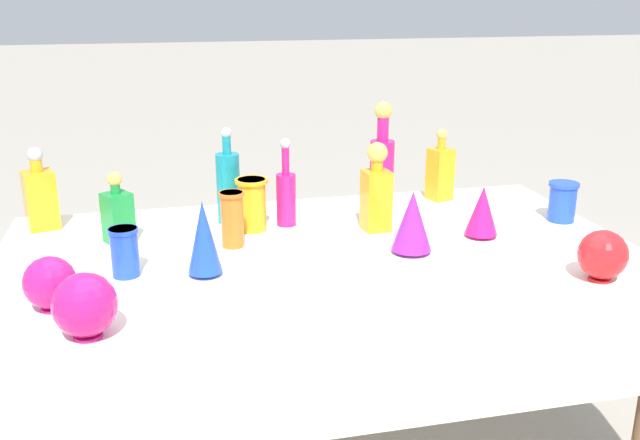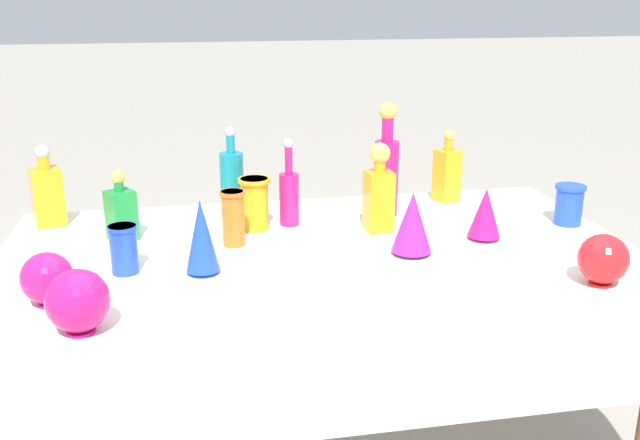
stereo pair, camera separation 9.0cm
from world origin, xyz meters
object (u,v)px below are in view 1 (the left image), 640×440
Objects in this scene: tall_bottle_1 at (228,185)px; fluted_vase_2 at (482,211)px; tall_bottle_2 at (382,168)px; square_decanter_1 at (118,214)px; fluted_vase_0 at (412,221)px; round_bowl_1 at (603,255)px; slender_vase_0 at (125,250)px; square_decanter_0 at (376,191)px; slender_vase_1 at (232,217)px; square_decanter_2 at (440,171)px; round_bowl_0 at (85,305)px; square_decanter_3 at (40,196)px; slender_vase_3 at (252,203)px; slender_vase_2 at (562,200)px; tall_bottle_0 at (286,194)px; cardboard_box_behind_right at (217,289)px; cardboard_box_behind_left at (175,282)px; round_bowl_2 at (50,283)px; fluted_vase_1 at (204,237)px.

tall_bottle_1 is 1.93× the size of fluted_vase_2.
tall_bottle_2 reaches higher than fluted_vase_2.
square_decanter_1 is at bearing -160.81° from tall_bottle_1.
fluted_vase_0 is 1.36× the size of round_bowl_1.
slender_vase_0 is 1.38m from round_bowl_1.
square_decanter_0 is (0.49, -0.20, 0.00)m from tall_bottle_1.
slender_vase_1 is 0.83m from fluted_vase_2.
round_bowl_0 is at bearing -144.47° from square_decanter_2.
square_decanter_3 is (-1.49, -0.02, 0.00)m from square_decanter_2.
fluted_vase_2 is (0.74, -0.25, -0.01)m from slender_vase_3.
slender_vase_3 is (0.07, -0.11, -0.04)m from tall_bottle_1.
square_decanter_0 is 1.10m from round_bowl_0.
tall_bottle_2 is at bearing 24.05° from slender_vase_0.
square_decanter_0 is 2.18× the size of slender_vase_2.
slender_vase_0 is at bearing -146.80° from tall_bottle_0.
tall_bottle_0 is 0.54× the size of cardboard_box_behind_right.
square_decanter_0 is 1.49m from cardboard_box_behind_left.
slender_vase_3 is (0.42, 0.32, 0.02)m from slender_vase_0.
fluted_vase_0 reaches higher than cardboard_box_behind_right.
tall_bottle_2 is 2.28× the size of slender_vase_3.
cardboard_box_behind_left is at bearing 121.59° from square_decanter_0.
slender_vase_2 is at bearing 70.22° from round_bowl_1.
round_bowl_1 is (0.98, -0.78, -0.06)m from tall_bottle_1.
tall_bottle_0 is at bearing -164.69° from square_decanter_2.
round_bowl_0 is 0.28× the size of cardboard_box_behind_right.
slender_vase_3 is (-1.10, 0.15, 0.02)m from slender_vase_2.
fluted_vase_0 is (0.91, -0.32, 0.01)m from square_decanter_1.
round_bowl_1 is at bearing -38.65° from tall_bottle_1.
square_decanter_0 is at bearing 15.50° from slender_vase_0.
slender_vase_2 is 1.74m from round_bowl_2.
slender_vase_2 is 0.78× the size of slender_vase_3.
cardboard_box_behind_right is (-0.99, 1.49, -0.64)m from round_bowl_1.
round_bowl_2 is 1.57m from cardboard_box_behind_right.
round_bowl_1 is at bearing -55.12° from cardboard_box_behind_left.
tall_bottle_0 reaches higher than slender_vase_1.
slender_vase_2 is 0.34× the size of cardboard_box_behind_left.
square_decanter_1 reaches higher than slender_vase_2.
square_decanter_3 reaches higher than slender_vase_0.
round_bowl_2 is (-0.10, 0.18, -0.01)m from round_bowl_0.
slender_vase_0 reaches higher than slender_vase_2.
tall_bottle_0 is 1.37× the size of fluted_vase_1.
square_decanter_3 reaches higher than round_bowl_2.
square_decanter_1 is 1.21m from fluted_vase_2.
fluted_vase_1 is (-0.65, -0.04, 0.01)m from fluted_vase_0.
round_bowl_0 is (-0.05, -0.68, -0.01)m from square_decanter_1.
fluted_vase_1 is (-0.32, -0.41, 0.01)m from tall_bottle_0.
cardboard_box_behind_right is at bearing 74.31° from round_bowl_0.
tall_bottle_2 is 0.95m from square_decanter_1.
square_decanter_3 is 1.58× the size of slender_vase_1.
slender_vase_3 is 0.57m from fluted_vase_0.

